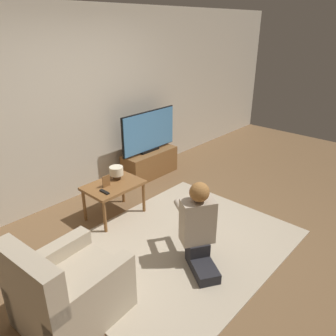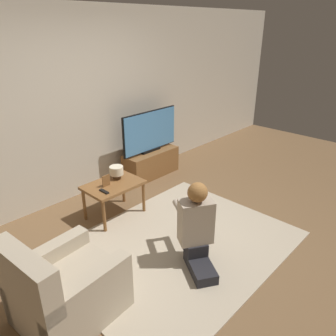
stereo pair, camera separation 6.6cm
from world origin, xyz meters
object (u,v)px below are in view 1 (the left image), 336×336
object	(u,v)px
tv	(149,131)
person_kneeling	(198,225)
coffee_table	(114,188)
armchair	(69,293)
table_lamp	(116,172)

from	to	relation	value
tv	person_kneeling	xyz separation A→B (m)	(-1.22, -1.93, -0.29)
coffee_table	armchair	size ratio (longest dim) A/B	0.83
coffee_table	table_lamp	size ratio (longest dim) A/B	4.02
tv	coffee_table	xyz separation A→B (m)	(-1.21, -0.57, -0.35)
coffee_table	armchair	distance (m)	1.65
tv	armchair	size ratio (longest dim) A/B	1.26
tv	table_lamp	size ratio (longest dim) A/B	6.16
armchair	table_lamp	xyz separation A→B (m)	(1.44, 1.09, 0.29)
armchair	table_lamp	world-z (taller)	armchair
coffee_table	armchair	xyz separation A→B (m)	(-1.30, -1.00, -0.13)
tv	person_kneeling	distance (m)	2.30
table_lamp	tv	bearing A→B (deg)	24.18
coffee_table	person_kneeling	distance (m)	1.36
coffee_table	person_kneeling	bearing A→B (deg)	-90.12
person_kneeling	table_lamp	bearing A→B (deg)	-63.13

